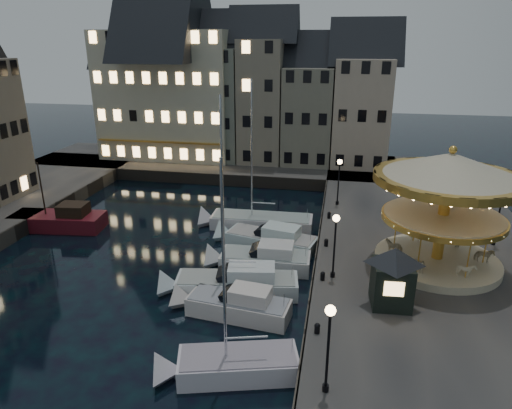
% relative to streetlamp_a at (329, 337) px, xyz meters
% --- Properties ---
extents(ground, '(160.00, 160.00, 0.00)m').
position_rel_streetlamp_a_xyz_m(ground, '(-7.20, 9.00, -4.02)').
color(ground, black).
rests_on(ground, ground).
extents(quay_east, '(16.00, 56.00, 1.30)m').
position_rel_streetlamp_a_xyz_m(quay_east, '(6.80, 15.00, -3.37)').
color(quay_east, '#474442').
rests_on(quay_east, ground).
extents(quay_north, '(44.00, 12.00, 1.30)m').
position_rel_streetlamp_a_xyz_m(quay_north, '(-15.20, 37.00, -3.37)').
color(quay_north, '#474442').
rests_on(quay_north, ground).
extents(quaywall_e, '(0.15, 44.00, 1.30)m').
position_rel_streetlamp_a_xyz_m(quaywall_e, '(-1.20, 15.00, -3.37)').
color(quaywall_e, '#47423A').
rests_on(quaywall_e, ground).
extents(quaywall_n, '(48.00, 0.15, 1.30)m').
position_rel_streetlamp_a_xyz_m(quaywall_n, '(-13.20, 31.00, -3.37)').
color(quaywall_n, '#47423A').
rests_on(quaywall_n, ground).
extents(streetlamp_a, '(0.44, 0.44, 4.17)m').
position_rel_streetlamp_a_xyz_m(streetlamp_a, '(0.00, 0.00, 0.00)').
color(streetlamp_a, black).
rests_on(streetlamp_a, quay_east).
extents(streetlamp_b, '(0.44, 0.44, 4.17)m').
position_rel_streetlamp_a_xyz_m(streetlamp_b, '(0.00, 10.00, 0.00)').
color(streetlamp_b, black).
rests_on(streetlamp_b, quay_east).
extents(streetlamp_c, '(0.44, 0.44, 4.17)m').
position_rel_streetlamp_a_xyz_m(streetlamp_c, '(0.00, 23.50, 0.00)').
color(streetlamp_c, black).
rests_on(streetlamp_c, quay_east).
extents(streetlamp_d, '(0.44, 0.44, 4.17)m').
position_rel_streetlamp_a_xyz_m(streetlamp_d, '(11.30, 17.00, 0.00)').
color(streetlamp_d, black).
rests_on(streetlamp_d, quay_east).
extents(bollard_a, '(0.30, 0.30, 0.57)m').
position_rel_streetlamp_a_xyz_m(bollard_a, '(-0.60, 4.00, -2.41)').
color(bollard_a, black).
rests_on(bollard_a, quay_east).
extents(bollard_b, '(0.30, 0.30, 0.57)m').
position_rel_streetlamp_a_xyz_m(bollard_b, '(-0.60, 9.50, -2.41)').
color(bollard_b, black).
rests_on(bollard_b, quay_east).
extents(bollard_c, '(0.30, 0.30, 0.57)m').
position_rel_streetlamp_a_xyz_m(bollard_c, '(-0.60, 14.50, -2.41)').
color(bollard_c, black).
rests_on(bollard_c, quay_east).
extents(bollard_d, '(0.30, 0.30, 0.57)m').
position_rel_streetlamp_a_xyz_m(bollard_d, '(-0.60, 20.00, -2.41)').
color(bollard_d, black).
rests_on(bollard_d, quay_east).
extents(townhouse_na, '(5.50, 8.00, 12.80)m').
position_rel_streetlamp_a_xyz_m(townhouse_na, '(-26.70, 39.00, 3.76)').
color(townhouse_na, gray).
rests_on(townhouse_na, quay_north).
extents(townhouse_nb, '(6.16, 8.00, 13.80)m').
position_rel_streetlamp_a_xyz_m(townhouse_nb, '(-21.25, 39.00, 4.26)').
color(townhouse_nb, slate).
rests_on(townhouse_nb, quay_north).
extents(townhouse_nc, '(6.82, 8.00, 14.80)m').
position_rel_streetlamp_a_xyz_m(townhouse_nc, '(-15.20, 39.00, 4.76)').
color(townhouse_nc, slate).
rests_on(townhouse_nc, quay_north).
extents(townhouse_nd, '(5.50, 8.00, 15.80)m').
position_rel_streetlamp_a_xyz_m(townhouse_nd, '(-9.45, 39.00, 5.26)').
color(townhouse_nd, gray).
rests_on(townhouse_nd, quay_north).
extents(townhouse_ne, '(6.16, 8.00, 12.80)m').
position_rel_streetlamp_a_xyz_m(townhouse_ne, '(-4.00, 39.00, 3.76)').
color(townhouse_ne, slate).
rests_on(townhouse_ne, quay_north).
extents(townhouse_nf, '(6.82, 8.00, 13.80)m').
position_rel_streetlamp_a_xyz_m(townhouse_nf, '(2.05, 39.00, 4.26)').
color(townhouse_nf, tan).
rests_on(townhouse_nf, quay_north).
extents(hotel_corner, '(17.60, 9.00, 16.80)m').
position_rel_streetlamp_a_xyz_m(hotel_corner, '(-21.20, 39.00, 5.76)').
color(hotel_corner, beige).
rests_on(hotel_corner, quay_north).
extents(motorboat_a, '(6.87, 3.76, 11.35)m').
position_rel_streetlamp_a_xyz_m(motorboat_a, '(-4.75, 1.63, -3.48)').
color(motorboat_a, white).
rests_on(motorboat_a, ground).
extents(motorboat_b, '(7.13, 2.79, 2.15)m').
position_rel_streetlamp_a_xyz_m(motorboat_b, '(-5.69, 6.69, -3.38)').
color(motorboat_b, silver).
rests_on(motorboat_b, ground).
extents(motorboat_c, '(8.81, 3.47, 11.64)m').
position_rel_streetlamp_a_xyz_m(motorboat_c, '(-6.34, 9.06, -3.34)').
color(motorboat_c, silver).
rests_on(motorboat_c, ground).
extents(motorboat_d, '(7.33, 2.60, 2.15)m').
position_rel_streetlamp_a_xyz_m(motorboat_d, '(-5.15, 12.75, -3.38)').
color(motorboat_d, silver).
rests_on(motorboat_d, ground).
extents(motorboat_e, '(8.08, 3.98, 2.15)m').
position_rel_streetlamp_a_xyz_m(motorboat_e, '(-5.24, 16.24, -3.38)').
color(motorboat_e, silver).
rests_on(motorboat_e, ground).
extents(motorboat_f, '(9.66, 2.74, 12.85)m').
position_rel_streetlamp_a_xyz_m(motorboat_f, '(-6.84, 19.93, -3.49)').
color(motorboat_f, silver).
rests_on(motorboat_f, ground).
extents(red_fishing_boat, '(7.97, 3.45, 6.02)m').
position_rel_streetlamp_a_xyz_m(red_fishing_boat, '(-23.17, 16.65, -3.31)').
color(red_fishing_boat, '#59111B').
rests_on(red_fishing_boat, ground).
extents(carousel, '(9.11, 9.11, 7.97)m').
position_rel_streetlamp_a_xyz_m(carousel, '(6.68, 13.01, 2.53)').
color(carousel, beige).
rests_on(carousel, quay_east).
extents(ticket_kiosk, '(3.37, 3.37, 3.94)m').
position_rel_streetlamp_a_xyz_m(ticket_kiosk, '(3.24, 7.44, -0.37)').
color(ticket_kiosk, black).
rests_on(ticket_kiosk, quay_east).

